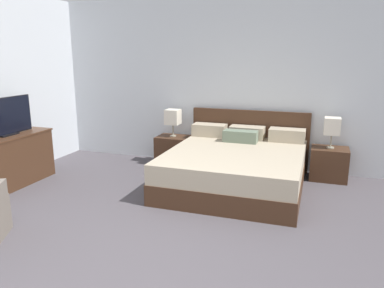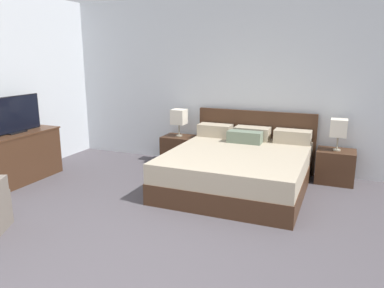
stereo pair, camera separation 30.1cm
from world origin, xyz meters
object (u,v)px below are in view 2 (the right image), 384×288
(nightstand_right, at_px, (335,166))
(bed, at_px, (238,167))
(table_lamp_right, at_px, (339,128))
(dresser, at_px, (16,157))
(table_lamp_left, at_px, (179,117))
(nightstand_left, at_px, (179,150))
(tv, at_px, (13,115))

(nightstand_right, bearing_deg, bed, -149.42)
(bed, distance_m, table_lamp_right, 1.58)
(table_lamp_right, height_order, dresser, table_lamp_right)
(table_lamp_left, bearing_deg, nightstand_right, -0.03)
(table_lamp_right, bearing_deg, nightstand_right, -90.00)
(table_lamp_left, distance_m, dresser, 2.62)
(dresser, bearing_deg, table_lamp_left, 43.84)
(nightstand_right, bearing_deg, table_lamp_left, 179.97)
(nightstand_left, bearing_deg, dresser, -136.18)
(bed, height_order, nightstand_left, bed)
(nightstand_left, xyz_separation_m, nightstand_right, (2.56, 0.00, 0.00))
(nightstand_left, relative_size, table_lamp_left, 1.17)
(nightstand_left, height_order, dresser, dresser)
(bed, height_order, nightstand_right, bed)
(dresser, bearing_deg, nightstand_left, 43.82)
(bed, xyz_separation_m, table_lamp_left, (-1.28, 0.76, 0.53))
(bed, relative_size, nightstand_left, 3.87)
(nightstand_left, xyz_separation_m, table_lamp_left, (0.00, 0.00, 0.58))
(table_lamp_left, bearing_deg, tv, -136.51)
(table_lamp_right, xyz_separation_m, tv, (-4.42, -1.76, 0.18))
(nightstand_right, xyz_separation_m, tv, (-4.42, -1.76, 0.76))
(nightstand_right, distance_m, tv, 4.82)
(bed, height_order, tv, tv)
(bed, relative_size, tv, 2.19)
(table_lamp_right, bearing_deg, table_lamp_left, 180.00)
(dresser, bearing_deg, table_lamp_right, 22.02)
(tv, bearing_deg, table_lamp_right, 21.76)
(bed, relative_size, dresser, 1.55)
(nightstand_right, relative_size, table_lamp_left, 1.17)
(dresser, xyz_separation_m, tv, (0.00, 0.02, 0.62))
(dresser, bearing_deg, tv, 83.99)
(dresser, relative_size, tv, 1.41)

